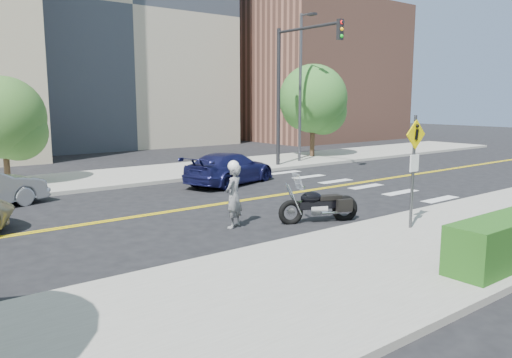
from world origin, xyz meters
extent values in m
plane|color=black|center=(0.00, 0.00, 0.00)|extent=(120.00, 120.00, 0.00)
cube|color=#9E9B91|center=(0.00, -7.50, 0.07)|extent=(60.00, 5.00, 0.15)
cube|color=#9E9B91|center=(0.00, 7.50, 0.07)|extent=(60.00, 5.00, 0.15)
cube|color=#A39984|center=(8.00, 26.00, 10.00)|extent=(18.00, 14.00, 20.00)
cube|color=#8C5947|center=(26.00, 20.00, 6.00)|extent=(14.00, 12.00, 12.00)
cylinder|color=#4C4C51|center=(12.00, 6.50, 4.15)|extent=(0.16, 0.16, 8.00)
cylinder|color=black|center=(10.00, 6.00, 3.65)|extent=(0.20, 0.20, 7.00)
cylinder|color=black|center=(10.00, 3.80, 6.95)|extent=(0.14, 4.40, 0.14)
cube|color=black|center=(10.00, 1.80, 6.65)|extent=(0.28, 0.18, 0.90)
cylinder|color=#4C4C51|center=(4.20, -6.30, 1.65)|extent=(0.08, 0.08, 3.00)
cube|color=#F9D800|center=(4.20, -6.33, 2.65)|extent=(0.78, 0.03, 0.78)
cube|color=white|center=(4.20, -6.33, 1.90)|extent=(0.35, 0.03, 0.45)
imported|color=#A6A5AA|center=(0.81, -2.90, 0.89)|extent=(0.77, 0.68, 1.78)
sphere|color=white|center=(0.81, -2.90, 1.74)|extent=(0.32, 0.32, 0.32)
imported|color=navy|center=(4.93, 3.19, 0.68)|extent=(5.01, 3.25, 1.35)
cylinder|color=#382619|center=(-2.75, 7.92, 1.83)|extent=(0.24, 0.24, 3.66)
sphere|color=#305E1D|center=(-2.75, 7.92, 2.85)|extent=(3.29, 3.29, 3.29)
cylinder|color=#382619|center=(14.33, 7.87, 2.32)|extent=(0.28, 0.28, 4.65)
sphere|color=#2C6921|center=(14.33, 7.87, 3.63)|extent=(4.11, 4.11, 4.11)
camera|label=1|loc=(-7.06, -14.02, 3.53)|focal=35.00mm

